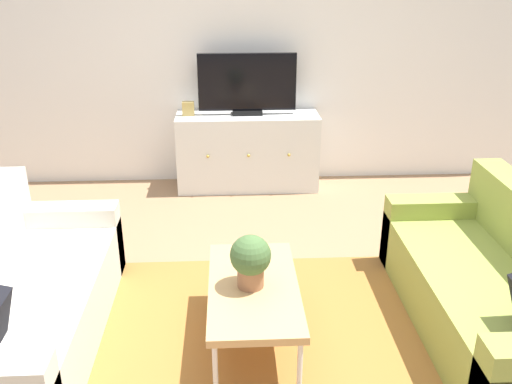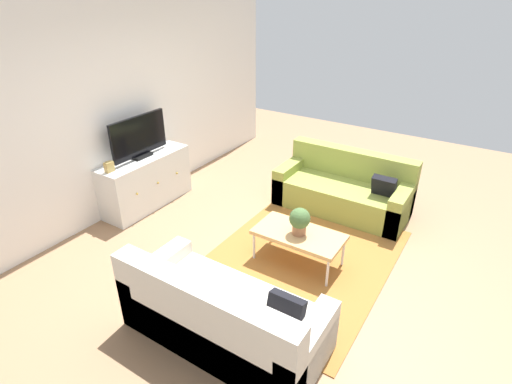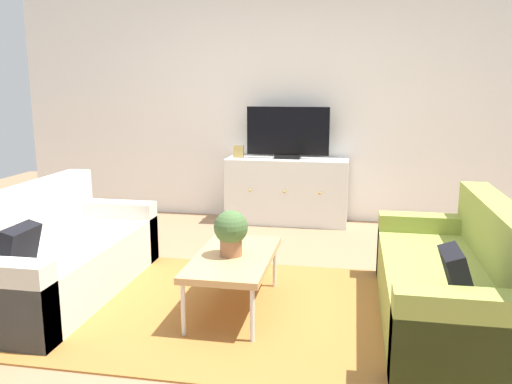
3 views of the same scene
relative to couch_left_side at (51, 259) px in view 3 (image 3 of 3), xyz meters
The scene contains 10 objects.
ground_plane 1.46m from the couch_left_side, ahead, with size 10.00×10.00×0.00m, color #997251.
wall_back 3.21m from the couch_left_side, 61.64° to the left, with size 6.40×0.12×2.70m, color white.
area_rug 1.46m from the couch_left_side, ahead, with size 2.50×1.90×0.01m, color #9E662D.
couch_left_side is the anchor object (origin of this frame).
couch_right_side 2.87m from the couch_left_side, ahead, with size 0.81×1.78×0.79m.
coffee_table 1.39m from the couch_left_side, ahead, with size 0.51×0.98×0.39m.
potted_plant 1.41m from the couch_left_side, ahead, with size 0.23×0.23×0.31m.
tv_console 2.78m from the couch_left_side, 58.68° to the left, with size 1.34×0.47×0.73m.
flat_screen_tv 2.89m from the couch_left_side, 58.89° to the left, with size 0.91×0.16×0.57m.
mantel_clock 2.59m from the couch_left_side, 69.36° to the left, with size 0.11×0.07×0.13m, color tan.
Camera 3 is at (0.73, -3.47, 1.52)m, focal length 36.97 mm.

